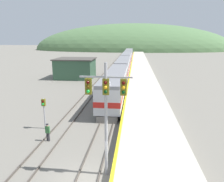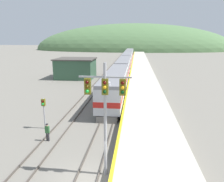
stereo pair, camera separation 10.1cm
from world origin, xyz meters
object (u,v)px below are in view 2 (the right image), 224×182
carriage_fourth (129,54)px  signal_mast_main (105,101)px  signal_post_siding (44,107)px  track_worker (47,131)px  express_train_lead_car (115,85)px  carriage_second (124,67)px  carriage_third (127,59)px

carriage_fourth → signal_mast_main: 80.93m
signal_post_siding → track_worker: signal_post_siding is taller
signal_mast_main → track_worker: size_ratio=4.65×
track_worker → signal_post_siding: bearing=117.6°
express_train_lead_car → carriage_second: 20.96m
carriage_fourth → carriage_second: bearing=-90.0°
signal_post_siding → carriage_third: bearing=83.4°
express_train_lead_car → carriage_third: (0.00, 41.56, -0.01)m
carriage_second → signal_mast_main: 39.80m
express_train_lead_car → signal_mast_main: size_ratio=2.60×
express_train_lead_car → track_worker: 15.18m
signal_mast_main → track_worker: 8.53m
carriage_fourth → signal_post_siding: carriage_fourth is taller
carriage_third → signal_mast_main: 60.36m
carriage_third → signal_mast_main: bearing=-88.9°
signal_mast_main → signal_post_siding: 10.55m
carriage_third → carriage_fourth: bearing=90.0°
carriage_second → track_worker: bearing=-97.7°
signal_mast_main → signal_post_siding: signal_mast_main is taller
carriage_third → carriage_second: bearing=-90.0°
carriage_fourth → track_worker: size_ratio=11.93×
signal_mast_main → carriage_fourth: bearing=90.8°
carriage_second → express_train_lead_car: bearing=-90.0°
carriage_third → carriage_fourth: 20.60m
carriage_second → track_worker: (-4.75, -35.31, -1.34)m
express_train_lead_car → carriage_second: (0.00, 20.96, -0.01)m
signal_mast_main → signal_post_siding: (-7.30, 7.02, -2.96)m
track_worker → carriage_fourth: bearing=86.4°
express_train_lead_car → carriage_fourth: size_ratio=1.01×
express_train_lead_car → carriage_fourth: 62.16m
signal_mast_main → carriage_second: bearing=91.7°
signal_post_siding → track_worker: bearing=-62.4°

